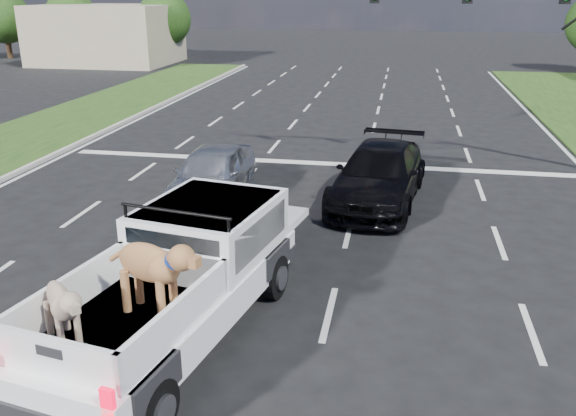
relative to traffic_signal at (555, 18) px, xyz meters
name	(u,v)px	position (x,y,z in m)	size (l,w,h in m)	color
ground	(236,305)	(-7.20, -10.50, -4.73)	(160.00, 160.00, 0.00)	black
road_markings	(296,195)	(-7.20, -3.94, -4.72)	(17.75, 60.00, 0.01)	silver
traffic_signal	(555,18)	(0.00, 0.00, 0.00)	(9.11, 0.31, 7.00)	black
building_left	(107,34)	(-27.20, 25.50, -2.53)	(10.00, 8.00, 4.40)	tan
tree_far_a	(4,18)	(-37.20, 27.50, -1.44)	(4.20, 4.20, 5.40)	#332114
tree_far_b	(71,18)	(-31.20, 27.50, -1.44)	(4.20, 4.20, 5.40)	#332114
tree_far_c	(164,19)	(-23.20, 27.50, -1.44)	(4.20, 4.20, 5.40)	#332114
pickup_truck	(177,278)	(-7.86, -11.62, -3.67)	(3.17, 6.25, 2.24)	black
silver_sedan	(212,174)	(-9.40, -4.79, -3.97)	(1.79, 4.45, 1.52)	silver
black_coupe	(379,175)	(-4.86, -4.07, -3.96)	(2.16, 5.31, 1.54)	black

